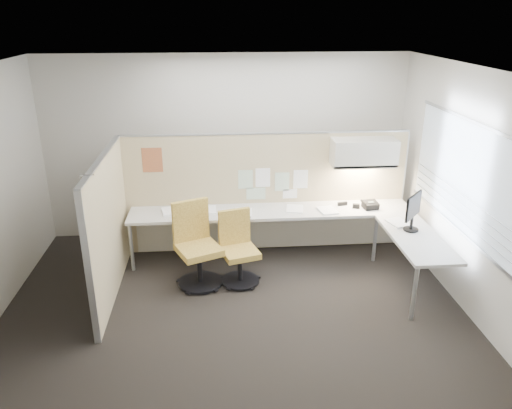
{
  "coord_description": "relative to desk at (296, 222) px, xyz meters",
  "views": [
    {
      "loc": [
        -0.17,
        -5.22,
        3.36
      ],
      "look_at": [
        0.34,
        0.8,
        1.01
      ],
      "focal_mm": 35.0,
      "sensor_mm": 36.0,
      "label": 1
    }
  ],
  "objects": [
    {
      "name": "paper_stack_1",
      "position": [
        -1.23,
        0.2,
        0.14
      ],
      "size": [
        0.24,
        0.3,
        0.02
      ],
      "primitive_type": "cube",
      "rotation": [
        0.0,
        0.0,
        0.02
      ],
      "color": "white",
      "rests_on": "desk"
    },
    {
      "name": "task_light_strip",
      "position": [
        0.97,
        0.26,
        0.7
      ],
      "size": [
        0.6,
        0.06,
        0.02
      ],
      "primitive_type": "cube",
      "color": "#FFEABF",
      "rests_on": "overhead_bin"
    },
    {
      "name": "chair_left",
      "position": [
        -1.38,
        -0.5,
        -0.09
      ],
      "size": [
        0.67,
        0.68,
        1.09
      ],
      "rotation": [
        0.0,
        0.0,
        0.41
      ],
      "color": "black",
      "rests_on": "floor"
    },
    {
      "name": "desk",
      "position": [
        0.0,
        0.0,
        0.0
      ],
      "size": [
        4.0,
        2.07,
        0.73
      ],
      "color": "beige",
      "rests_on": "floor"
    },
    {
      "name": "partition_back",
      "position": [
        -0.38,
        0.47,
        0.27
      ],
      "size": [
        4.1,
        0.06,
        1.75
      ],
      "primitive_type": "cube",
      "color": "#C6B289",
      "rests_on": "floor"
    },
    {
      "name": "wall_right",
      "position": [
        1.82,
        -1.13,
        0.8
      ],
      "size": [
        0.02,
        4.5,
        2.8
      ],
      "primitive_type": "cube",
      "color": "beige",
      "rests_on": "ground"
    },
    {
      "name": "poster",
      "position": [
        -1.98,
        0.44,
        0.82
      ],
      "size": [
        0.28,
        0.0,
        0.35
      ],
      "primitive_type": "cube",
      "color": "orange",
      "rests_on": "partition_back"
    },
    {
      "name": "stapler",
      "position": [
        0.71,
        0.24,
        0.15
      ],
      "size": [
        0.15,
        0.07,
        0.05
      ],
      "primitive_type": "cube",
      "rotation": [
        0.0,
        0.0,
        0.19
      ],
      "color": "black",
      "rests_on": "desk"
    },
    {
      "name": "floor",
      "position": [
        -0.93,
        -1.13,
        -0.61
      ],
      "size": [
        5.5,
        4.5,
        0.01
      ],
      "primitive_type": "cube",
      "color": "black",
      "rests_on": "ground"
    },
    {
      "name": "paper_stack_5",
      "position": [
        1.29,
        -0.46,
        0.14
      ],
      "size": [
        0.3,
        0.35,
        0.02
      ],
      "primitive_type": "cube",
      "rotation": [
        0.0,
        0.0,
        0.26
      ],
      "color": "white",
      "rests_on": "desk"
    },
    {
      "name": "chair_right",
      "position": [
        -0.84,
        -0.5,
        -0.16
      ],
      "size": [
        0.55,
        0.57,
        0.95
      ],
      "rotation": [
        0.0,
        0.0,
        0.28
      ],
      "color": "black",
      "rests_on": "floor"
    },
    {
      "name": "paper_stack_3",
      "position": [
        -0.0,
        0.15,
        0.14
      ],
      "size": [
        0.28,
        0.34,
        0.01
      ],
      "primitive_type": "cube",
      "rotation": [
        0.0,
        0.0,
        -0.18
      ],
      "color": "white",
      "rests_on": "desk"
    },
    {
      "name": "monitor",
      "position": [
        1.37,
        -0.69,
        0.41
      ],
      "size": [
        0.33,
        0.37,
        0.49
      ],
      "rotation": [
        0.0,
        0.0,
        0.86
      ],
      "color": "black",
      "rests_on": "desk"
    },
    {
      "name": "phone",
      "position": [
        1.07,
        0.1,
        0.18
      ],
      "size": [
        0.23,
        0.22,
        0.12
      ],
      "rotation": [
        0.0,
        0.0,
        0.15
      ],
      "color": "black",
      "rests_on": "desk"
    },
    {
      "name": "wall_front",
      "position": [
        -0.93,
        -3.38,
        0.8
      ],
      "size": [
        5.5,
        0.02,
        2.8
      ],
      "primitive_type": "cube",
      "color": "beige",
      "rests_on": "ground"
    },
    {
      "name": "ceiling",
      "position": [
        -0.93,
        -1.13,
        2.2
      ],
      "size": [
        5.5,
        4.5,
        0.01
      ],
      "primitive_type": "cube",
      "color": "white",
      "rests_on": "wall_back"
    },
    {
      "name": "wall_back",
      "position": [
        -0.93,
        1.12,
        0.8
      ],
      "size": [
        5.5,
        0.02,
        2.8
      ],
      "primitive_type": "cube",
      "color": "beige",
      "rests_on": "ground"
    },
    {
      "name": "paper_stack_4",
      "position": [
        0.45,
        0.04,
        0.14
      ],
      "size": [
        0.28,
        0.33,
        0.02
      ],
      "primitive_type": "cube",
      "rotation": [
        0.0,
        0.0,
        0.17
      ],
      "color": "white",
      "rests_on": "desk"
    },
    {
      "name": "partition_left",
      "position": [
        -2.43,
        -0.63,
        0.27
      ],
      "size": [
        0.06,
        2.2,
        1.75
      ],
      "primitive_type": "cube",
      "color": "#C6B289",
      "rests_on": "floor"
    },
    {
      "name": "paper_stack_0",
      "position": [
        -1.75,
        0.17,
        0.15
      ],
      "size": [
        0.29,
        0.34,
        0.04
      ],
      "primitive_type": "cube",
      "rotation": [
        0.0,
        0.0,
        0.21
      ],
      "color": "white",
      "rests_on": "desk"
    },
    {
      "name": "overhead_bin",
      "position": [
        0.97,
        0.26,
        0.91
      ],
      "size": [
        0.9,
        0.36,
        0.38
      ],
      "primitive_type": "cube",
      "color": "beige",
      "rests_on": "partition_back"
    },
    {
      "name": "pinned_papers",
      "position": [
        -0.3,
        0.44,
        0.43
      ],
      "size": [
        1.01,
        0.0,
        0.47
      ],
      "color": "#8CBF8C",
      "rests_on": "partition_back"
    },
    {
      "name": "tape_dispenser",
      "position": [
        0.88,
        0.13,
        0.16
      ],
      "size": [
        0.11,
        0.08,
        0.06
      ],
      "primitive_type": "cube",
      "rotation": [
        0.0,
        0.0,
        -0.27
      ],
      "color": "black",
      "rests_on": "desk"
    },
    {
      "name": "paper_stack_2",
      "position": [
        -0.74,
        0.03,
        0.15
      ],
      "size": [
        0.26,
        0.32,
        0.03
      ],
      "primitive_type": "cube",
      "rotation": [
        0.0,
        0.0,
        -0.1
      ],
      "color": "white",
      "rests_on": "desk"
    },
    {
      "name": "window_pane",
      "position": [
        1.79,
        -1.13,
        0.95
      ],
      "size": [
        0.01,
        2.8,
        1.3
      ],
      "primitive_type": "cube",
      "color": "#A2B1BC",
      "rests_on": "wall_right"
    },
    {
      "name": "coat_hook",
      "position": [
        -2.51,
        -1.31,
        0.81
      ],
      "size": [
        0.18,
        0.46,
        1.38
      ],
      "color": "silver",
      "rests_on": "partition_left"
    }
  ]
}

